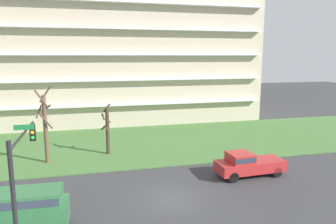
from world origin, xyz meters
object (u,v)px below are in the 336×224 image
(tree_far_left, at_px, (45,125))
(tree_left, at_px, (107,130))
(traffic_signal_mast, at_px, (22,173))
(pickup_red_near_left, at_px, (247,164))
(van_green_center_left, at_px, (17,209))

(tree_far_left, height_order, tree_left, tree_far_left)
(tree_left, relative_size, traffic_signal_mast, 0.79)
(traffic_signal_mast, bearing_deg, pickup_red_near_left, 25.92)
(tree_left, distance_m, traffic_signal_mast, 16.37)
(pickup_red_near_left, xyz_separation_m, traffic_signal_mast, (-14.85, -7.21, 3.30))
(tree_far_left, xyz_separation_m, van_green_center_left, (-0.17, -11.63, -2.04))
(traffic_signal_mast, bearing_deg, van_green_center_left, 109.53)
(tree_left, height_order, traffic_signal_mast, traffic_signal_mast)
(pickup_red_near_left, distance_m, traffic_signal_mast, 16.83)
(tree_left, bearing_deg, van_green_center_left, -113.26)
(tree_far_left, relative_size, tree_left, 1.39)
(tree_far_left, height_order, traffic_signal_mast, tree_far_left)
(tree_far_left, xyz_separation_m, traffic_signal_mast, (0.79, -14.35, 0.88))
(tree_far_left, bearing_deg, pickup_red_near_left, -24.54)
(van_green_center_left, bearing_deg, pickup_red_near_left, 17.98)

